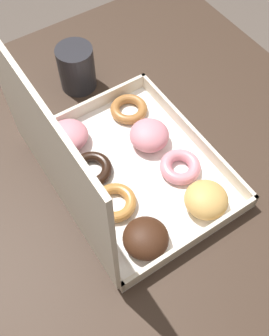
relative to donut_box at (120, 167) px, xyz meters
name	(u,v)px	position (x,y,z in m)	size (l,w,h in m)	color
ground_plane	(124,273)	(0.05, -0.02, -0.82)	(8.00, 8.00, 0.00)	#564C44
dining_table	(118,187)	(0.05, -0.02, -0.16)	(0.97, 1.03, 0.75)	#38281E
donut_box	(120,167)	(0.00, 0.00, 0.00)	(0.40, 0.32, 0.35)	white
coffee_mug	(76,67)	(0.29, -0.06, -0.01)	(0.09, 0.09, 0.11)	#232328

